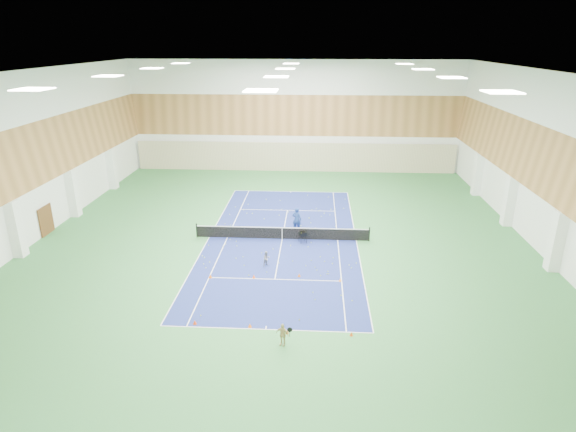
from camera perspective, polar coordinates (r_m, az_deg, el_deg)
The scene contains 21 objects.
ground at distance 35.78m, azimuth -0.70°, elevation -2.76°, with size 40.00×40.00×0.00m, color #317339.
room_shell at distance 33.89m, azimuth -0.74°, elevation 6.63°, with size 36.00×40.00×12.00m, color white, non-canonical shape.
wood_cladding at distance 33.47m, azimuth -0.76°, elevation 9.96°, with size 36.00×40.00×8.00m, color #A6703D, non-canonical shape.
ceiling_light_grid at distance 33.00m, azimuth -0.79°, elevation 16.67°, with size 21.40×25.40×0.06m, color white, non-canonical shape.
court_surface at distance 35.77m, azimuth -0.70°, elevation -2.75°, with size 10.97×23.77×0.01m, color navy.
tennis_balls_scatter at distance 35.76m, azimuth -0.70°, elevation -2.69°, with size 10.57×22.77×0.07m, color #B1D424, non-canonical shape.
tennis_net at distance 35.56m, azimuth -0.70°, elevation -1.94°, with size 12.80×0.10×1.10m, color black, non-canonical shape.
back_curtain at distance 54.09m, azimuth 0.79°, elevation 7.01°, with size 35.40×0.16×3.20m, color #C6B793.
door_left_b at distance 40.71m, azimuth -26.75°, elevation -0.45°, with size 0.08×1.80×2.20m, color #593319.
coach at distance 36.89m, azimuth 1.04°, elevation -0.41°, with size 0.71×0.46×1.93m, color navy.
child_court at distance 31.54m, azimuth -2.55°, elevation -5.06°, with size 0.49×0.38×1.01m, color gray.
child_apron at distance 23.88m, azimuth -0.67°, elevation -13.85°, with size 0.69×0.29×1.18m, color tan.
ball_cart at distance 34.98m, azimuth 1.76°, elevation -2.53°, with size 0.51×0.51×0.89m, color black, non-canonical shape.
cone_svc_a at distance 30.50m, azimuth -9.19°, elevation -7.04°, with size 0.23×0.23×0.25m, color #F9610D.
cone_svc_b at distance 30.16m, azimuth -4.07°, elevation -7.16°, with size 0.22×0.22×0.24m, color #FF4D0D.
cone_svc_c at distance 30.29m, azimuth 1.33°, elevation -7.01°, with size 0.20×0.20×0.22m, color orange.
cone_svc_d at distance 29.91m, azimuth 6.21°, elevation -7.52°, with size 0.19×0.19×0.20m, color orange.
cone_base_a at distance 26.09m, azimuth -10.99°, elevation -12.25°, with size 0.22×0.22×0.24m, color red.
cone_base_b at distance 25.47m, azimuth -4.54°, elevation -12.79°, with size 0.20×0.20×0.23m, color #FF640D.
cone_base_c at distance 24.94m, azimuth -0.10°, elevation -13.57°, with size 0.17×0.17×0.19m, color #D8510B.
cone_base_d at distance 24.99m, azimuth 7.52°, elevation -13.68°, with size 0.19×0.19×0.21m, color #DC490B.
Camera 1 is at (2.40, -32.85, 13.97)m, focal length 30.00 mm.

